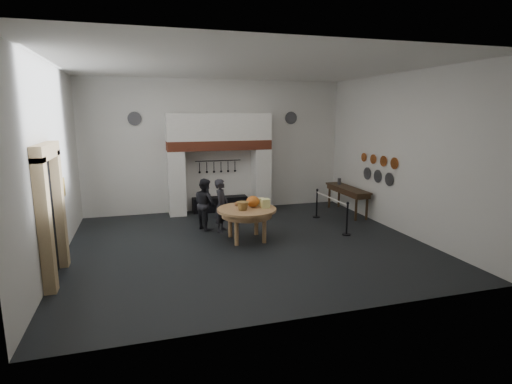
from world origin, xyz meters
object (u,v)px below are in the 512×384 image
object	(u,v)px
visitor_far	(205,204)
barrier_post_near	(347,219)
side_table	(348,188)
visitor_near	(221,206)
work_table	(247,210)
barrier_post_far	(317,204)
iron_range	(220,204)

from	to	relation	value
visitor_far	barrier_post_near	bearing A→B (deg)	-134.62
visitor_far	side_table	size ratio (longest dim) A/B	0.69
visitor_near	visitor_far	world-z (taller)	visitor_near
work_table	visitor_near	world-z (taller)	visitor_near
visitor_far	side_table	distance (m)	4.96
visitor_near	visitor_far	size ratio (longest dim) A/B	1.02
barrier_post_near	barrier_post_far	distance (m)	2.00
visitor_near	side_table	bearing A→B (deg)	-50.97
work_table	barrier_post_far	distance (m)	3.27
iron_range	barrier_post_far	distance (m)	3.37
work_table	visitor_near	distance (m)	1.08
visitor_far	barrier_post_near	world-z (taller)	visitor_far
iron_range	side_table	world-z (taller)	side_table
visitor_near	visitor_far	distance (m)	0.57
barrier_post_near	work_table	bearing A→B (deg)	172.49
barrier_post_far	side_table	bearing A→B (deg)	9.83
side_table	barrier_post_far	world-z (taller)	same
iron_range	side_table	xyz separation A→B (m)	(4.10, -1.54, 0.62)
barrier_post_near	barrier_post_far	size ratio (longest dim) A/B	1.00
iron_range	visitor_far	bearing A→B (deg)	-112.35
visitor_far	barrier_post_far	bearing A→B (deg)	-105.45
barrier_post_near	barrier_post_far	xyz separation A→B (m)	(0.00, 2.00, 0.00)
visitor_near	visitor_far	xyz separation A→B (m)	(-0.40, 0.40, -0.01)
work_table	visitor_near	size ratio (longest dim) A/B	1.03
barrier_post_near	visitor_near	bearing A→B (deg)	158.27
iron_range	barrier_post_far	size ratio (longest dim) A/B	2.11
visitor_far	side_table	world-z (taller)	visitor_far
work_table	visitor_far	world-z (taller)	visitor_far
visitor_far	work_table	bearing A→B (deg)	-166.06
visitor_near	barrier_post_near	world-z (taller)	visitor_near
visitor_far	barrier_post_near	distance (m)	4.10
work_table	visitor_far	distance (m)	1.62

